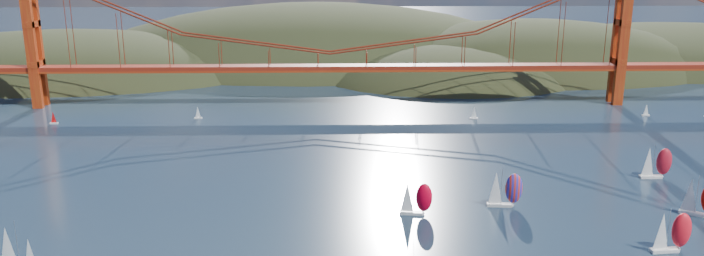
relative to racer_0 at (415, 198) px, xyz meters
name	(u,v)px	position (x,y,z in m)	size (l,w,h in m)	color
headlands	(411,85)	(22.90, 216.77, -16.93)	(725.00, 225.00, 96.00)	black
bridge	(326,28)	(-23.79, 118.48, 27.76)	(552.00, 12.00, 55.00)	maroon
racer_0	(415,198)	(0.00, 0.00, 0.00)	(8.38, 3.87, 9.47)	silver
racer_1	(671,231)	(54.38, -22.66, 0.41)	(9.14, 4.13, 10.35)	white
racer_2	(700,197)	(71.25, -2.57, 0.51)	(9.22, 7.52, 10.55)	white
racer_3	(656,162)	(72.92, 25.51, 0.36)	(8.86, 3.57, 10.23)	white
racer_rwb	(504,189)	(23.72, 4.81, 0.40)	(9.08, 3.93, 10.31)	silver
distant_boat_2	(53,118)	(-126.00, 90.46, -2.07)	(3.00, 2.00, 4.70)	silver
distant_boat_3	(198,113)	(-73.20, 96.88, -2.07)	(3.00, 2.00, 4.70)	silver
distant_boat_4	(646,110)	(101.94, 96.77, -2.07)	(3.00, 2.00, 4.70)	silver
distant_boat_8	(474,113)	(33.48, 93.59, -2.07)	(3.00, 2.00, 4.70)	silver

